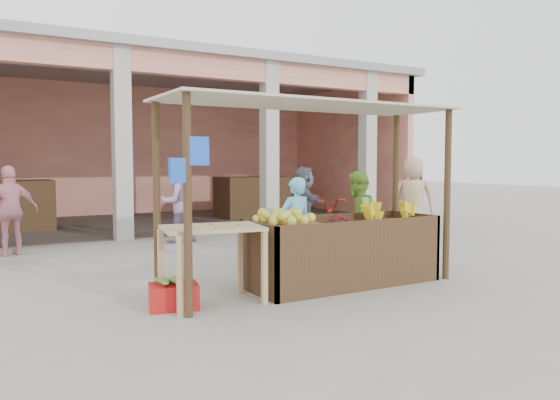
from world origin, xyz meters
TOP-DOWN VIEW (x-y plane):
  - ground at (0.00, 0.00)m, footprint 60.00×60.00m
  - market_building at (0.05, 8.93)m, footprint 14.40×6.40m
  - fruit_stall at (0.50, 0.00)m, footprint 2.60×0.95m
  - stall_awning at (-0.01, 0.06)m, footprint 4.09×1.35m
  - banana_heap at (1.32, 0.06)m, footprint 1.13×0.61m
  - melon_tray at (-0.35, 0.03)m, footprint 0.84×0.73m
  - berry_heap at (0.40, -0.03)m, footprint 0.45×0.37m
  - side_table at (-1.41, -0.06)m, footprint 1.22×0.91m
  - papaya_pile at (-1.41, -0.06)m, footprint 0.71×0.41m
  - red_crate at (-1.88, -0.05)m, footprint 0.61×0.50m
  - plantain_bundle at (-1.88, -0.05)m, footprint 0.39×0.27m
  - produce_sacks at (2.72, 5.29)m, footprint 0.76×0.72m
  - vendor_blue at (0.32, 0.92)m, footprint 0.59×0.44m
  - vendor_green at (1.38, 0.83)m, footprint 0.87×0.70m
  - motorcycle at (1.33, 2.03)m, footprint 1.16×2.09m
  - shopper_b at (-3.17, 4.73)m, footprint 1.10×0.79m
  - shopper_c at (4.15, 2.50)m, footprint 1.11×1.05m
  - shopper_d at (2.47, 4.05)m, footprint 0.95×1.61m
  - shopper_f at (-0.12, 4.78)m, footprint 0.93×0.62m

SIDE VIEW (x-z plane):
  - ground at x=0.00m, z-range 0.00..0.00m
  - red_crate at x=-1.88m, z-range 0.00..0.28m
  - produce_sacks at x=2.72m, z-range 0.00..0.58m
  - plantain_bundle at x=-1.88m, z-range 0.28..0.36m
  - fruit_stall at x=0.50m, z-range 0.00..0.80m
  - motorcycle at x=1.33m, z-range 0.00..1.03m
  - vendor_blue at x=0.32m, z-range 0.00..1.51m
  - side_table at x=-1.41m, z-range 0.31..1.21m
  - vendor_green at x=1.38m, z-range 0.00..1.58m
  - shopper_d at x=2.47m, z-range 0.00..1.63m
  - shopper_b at x=-3.17m, z-range 0.00..1.68m
  - berry_heap at x=0.40m, z-range 0.80..0.94m
  - shopper_f at x=-0.12m, z-range 0.00..1.78m
  - melon_tray at x=-0.35m, z-range 0.79..1.01m
  - banana_heap at x=1.32m, z-range 0.80..1.00m
  - shopper_c at x=4.15m, z-range 0.00..1.93m
  - papaya_pile at x=-1.41m, z-range 0.90..1.11m
  - stall_awning at x=-0.01m, z-range 0.78..3.17m
  - market_building at x=0.05m, z-range 0.60..4.80m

